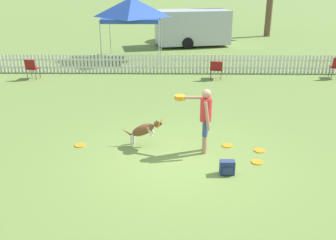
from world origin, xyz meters
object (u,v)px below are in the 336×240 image
(leaping_dog, at_px, (144,130))
(handler_person, at_px, (203,113))
(folding_chair_center, at_px, (216,68))
(canopy_tent_main, at_px, (132,9))
(frisbee_far_scatter, at_px, (257,162))
(frisbee_midfield, at_px, (260,151))
(frisbee_near_handler, at_px, (227,145))
(backpack_on_grass, at_px, (227,168))
(equipment_trailer, at_px, (192,27))
(folding_chair_green_right, at_px, (32,67))
(frisbee_near_dog, at_px, (80,145))

(leaping_dog, bearing_deg, handler_person, 90.69)
(folding_chair_center, bearing_deg, canopy_tent_main, -38.77)
(frisbee_far_scatter, bearing_deg, leaping_dog, 162.36)
(frisbee_midfield, distance_m, canopy_tent_main, 12.20)
(frisbee_near_handler, relative_size, frisbee_far_scatter, 1.00)
(backpack_on_grass, bearing_deg, canopy_tent_main, 105.15)
(backpack_on_grass, bearing_deg, frisbee_midfield, 50.42)
(frisbee_near_handler, xyz_separation_m, equipment_trailer, (-0.25, 14.88, 1.14))
(folding_chair_center, bearing_deg, leaping_dog, 76.98)
(handler_person, height_order, folding_chair_green_right, handler_person)
(handler_person, relative_size, folding_chair_center, 2.03)
(folding_chair_center, xyz_separation_m, folding_chair_green_right, (-7.79, -0.11, 0.04))
(leaping_dog, xyz_separation_m, frisbee_midfield, (2.92, -0.24, -0.45))
(frisbee_near_dog, relative_size, folding_chair_center, 0.33)
(frisbee_far_scatter, xyz_separation_m, canopy_tent_main, (-4.12, 11.75, 2.53))
(handler_person, height_order, folding_chair_center, handler_person)
(backpack_on_grass, xyz_separation_m, folding_chair_green_right, (-7.19, 8.07, 0.36))
(handler_person, xyz_separation_m, leaping_dog, (-1.47, 0.25, -0.56))
(frisbee_near_handler, bearing_deg, folding_chair_green_right, 138.25)
(backpack_on_grass, height_order, folding_chair_green_right, folding_chair_green_right)
(handler_person, bearing_deg, backpack_on_grass, -147.49)
(frisbee_far_scatter, relative_size, backpack_on_grass, 0.82)
(frisbee_near_handler, height_order, folding_chair_center, folding_chair_center)
(frisbee_near_dog, height_order, equipment_trailer, equipment_trailer)
(handler_person, distance_m, leaping_dog, 1.59)
(frisbee_midfield, distance_m, frisbee_far_scatter, 0.66)
(canopy_tent_main, xyz_separation_m, equipment_trailer, (3.29, 4.05, -1.39))
(leaping_dog, xyz_separation_m, frisbee_far_scatter, (2.73, -0.87, -0.45))
(backpack_on_grass, height_order, folding_chair_center, folding_chair_center)
(handler_person, bearing_deg, frisbee_near_handler, -54.87)
(leaping_dog, relative_size, backpack_on_grass, 3.39)
(handler_person, xyz_separation_m, frisbee_near_handler, (0.68, 0.31, -1.01))
(frisbee_near_handler, xyz_separation_m, frisbee_near_dog, (-3.81, -0.05, 0.00))
(handler_person, xyz_separation_m, frisbee_near_dog, (-3.14, 0.26, -1.01))
(handler_person, bearing_deg, frisbee_near_dog, 95.80)
(frisbee_near_dog, bearing_deg, leaping_dog, -0.20)
(folding_chair_center, relative_size, folding_chair_green_right, 0.92)
(leaping_dog, distance_m, canopy_tent_main, 11.17)
(leaping_dog, height_order, folding_chair_center, folding_chair_center)
(handler_person, relative_size, canopy_tent_main, 0.52)
(frisbee_near_handler, bearing_deg, frisbee_midfield, -20.77)
(leaping_dog, height_order, frisbee_midfield, leaping_dog)
(handler_person, xyz_separation_m, frisbee_midfield, (1.45, 0.02, -1.01))
(backpack_on_grass, height_order, canopy_tent_main, canopy_tent_main)
(folding_chair_center, distance_m, equipment_trailer, 8.22)
(frisbee_midfield, xyz_separation_m, backpack_on_grass, (-0.98, -1.18, 0.15))
(frisbee_near_dog, distance_m, backpack_on_grass, 3.88)
(frisbee_near_dog, height_order, folding_chair_center, folding_chair_center)
(leaping_dog, xyz_separation_m, equipment_trailer, (1.89, 14.93, 0.69))
(canopy_tent_main, relative_size, equipment_trailer, 0.59)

